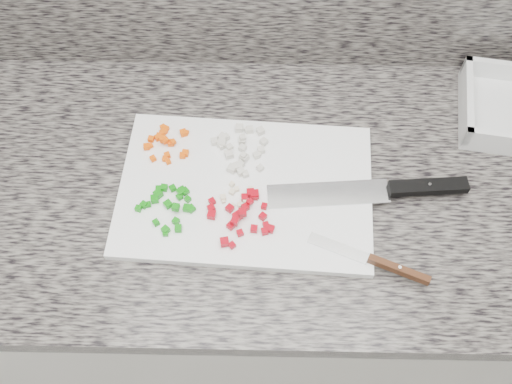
% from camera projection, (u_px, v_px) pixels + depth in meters
% --- Properties ---
extents(cabinet, '(3.92, 0.62, 0.86)m').
position_uv_depth(cabinet, '(265.00, 274.00, 1.48)').
color(cabinet, white).
rests_on(cabinet, ground).
extents(countertop, '(3.96, 0.64, 0.04)m').
position_uv_depth(countertop, '(268.00, 185.00, 1.09)').
color(countertop, '#67625B').
rests_on(countertop, cabinet).
extents(cutting_board, '(0.48, 0.33, 0.02)m').
position_uv_depth(cutting_board, '(245.00, 190.00, 1.05)').
color(cutting_board, white).
rests_on(cutting_board, countertop).
extents(carrot_pile, '(0.09, 0.09, 0.02)m').
position_uv_depth(carrot_pile, '(167.00, 142.00, 1.09)').
color(carrot_pile, '#F35605').
rests_on(carrot_pile, cutting_board).
extents(onion_pile, '(0.11, 0.12, 0.02)m').
position_uv_depth(onion_pile, '(240.00, 150.00, 1.08)').
color(onion_pile, beige).
rests_on(onion_pile, cutting_board).
extents(green_pepper_pile, '(0.11, 0.10, 0.02)m').
position_uv_depth(green_pepper_pile, '(169.00, 204.00, 1.02)').
color(green_pepper_pile, '#0C7C0B').
rests_on(green_pepper_pile, cutting_board).
extents(red_pepper_pile, '(0.12, 0.12, 0.02)m').
position_uv_depth(red_pepper_pile, '(242.00, 214.00, 1.01)').
color(red_pepper_pile, '#A5020F').
rests_on(red_pepper_pile, cutting_board).
extents(garlic_pile, '(0.06, 0.05, 0.01)m').
position_uv_depth(garlic_pile, '(235.00, 196.00, 1.03)').
color(garlic_pile, beige).
rests_on(garlic_pile, cutting_board).
extents(chef_knife, '(0.37, 0.07, 0.02)m').
position_uv_depth(chef_knife, '(394.00, 189.00, 1.03)').
color(chef_knife, '#B9BCC0').
rests_on(chef_knife, cutting_board).
extents(paring_knife, '(0.20, 0.10, 0.02)m').
position_uv_depth(paring_knife, '(383.00, 264.00, 0.96)').
color(paring_knife, '#B9BCC0').
rests_on(paring_knife, cutting_board).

